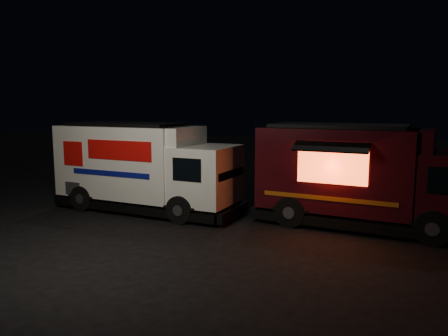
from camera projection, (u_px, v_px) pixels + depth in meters
ground at (157, 229)px, 13.57m from camera, size 80.00×80.00×0.00m
white_truck at (147, 167)px, 15.71m from camera, size 7.24×3.25×3.17m
red_truck at (367, 176)px, 13.59m from camera, size 7.21×3.58×3.21m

